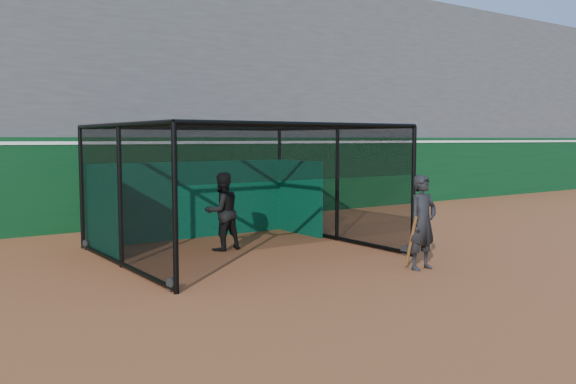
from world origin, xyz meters
TOP-DOWN VIEW (x-y plane):
  - ground at (0.00, 0.00)m, footprint 120.00×120.00m
  - outfield_wall at (0.00, 8.50)m, footprint 50.00×0.50m
  - grandstand at (0.00, 12.27)m, footprint 50.00×7.85m
  - batting_cage at (0.76, 3.39)m, footprint 5.44×5.03m
  - batter at (0.54, 3.84)m, footprint 0.89×0.72m
  - on_deck_player at (2.67, -0.07)m, footprint 0.66×0.46m

SIDE VIEW (x-z plane):
  - ground at x=0.00m, z-range 0.00..0.00m
  - batter at x=0.54m, z-range 0.00..1.73m
  - on_deck_player at x=2.67m, z-range 0.00..1.79m
  - outfield_wall at x=0.00m, z-range 0.04..2.54m
  - batting_cage at x=0.76m, z-range 0.00..2.72m
  - grandstand at x=0.00m, z-range 0.00..8.95m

